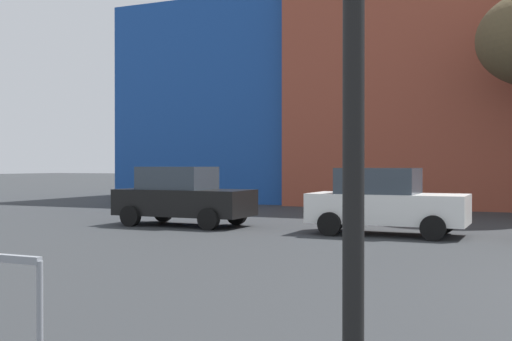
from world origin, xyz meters
TOP-DOWN VIEW (x-y plane):
  - parked_car_0 at (-12.05, 6.18)m, footprint 3.88×1.91m
  - parked_car_1 at (-6.23, 6.18)m, footprint 3.82×1.88m

SIDE VIEW (x-z plane):
  - parked_car_1 at x=-6.23m, z-range 0.00..1.65m
  - parked_car_0 at x=-12.05m, z-range 0.00..1.68m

